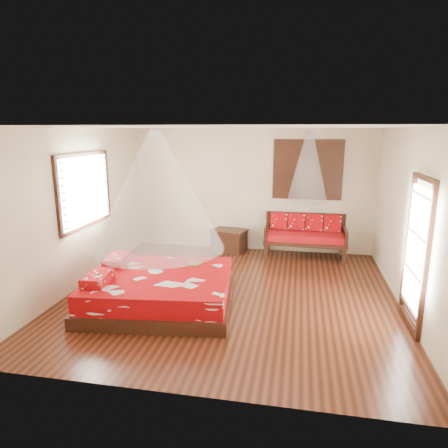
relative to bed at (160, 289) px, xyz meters
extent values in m
cube|color=black|center=(1.07, 0.61, -0.26)|extent=(5.50, 5.50, 0.02)
cube|color=white|center=(1.07, 0.61, 2.56)|extent=(5.50, 5.50, 0.02)
cube|color=#C4B190|center=(-1.69, 0.61, 1.15)|extent=(0.02, 5.50, 2.80)
cube|color=#C4B190|center=(3.83, 0.61, 1.15)|extent=(0.02, 5.50, 2.80)
cube|color=#C4B190|center=(1.07, 3.37, 1.15)|extent=(5.50, 0.02, 2.80)
cube|color=#C4B190|center=(1.07, -2.15, 1.15)|extent=(5.50, 0.02, 2.80)
cube|color=black|center=(0.02, 0.00, -0.15)|extent=(2.48, 2.29, 0.20)
cube|color=#910408|center=(0.02, 0.00, 0.10)|extent=(2.37, 2.17, 0.30)
cube|color=#910408|center=(-0.79, -0.52, 0.32)|extent=(0.39, 0.63, 0.15)
cube|color=#910408|center=(-0.88, 0.34, 0.32)|extent=(0.39, 0.63, 0.15)
cube|color=black|center=(1.49, 2.58, -0.04)|extent=(0.08, 0.08, 0.42)
cube|color=black|center=(3.13, 2.58, -0.04)|extent=(0.08, 0.08, 0.42)
cube|color=black|center=(1.49, 3.24, -0.04)|extent=(0.08, 0.08, 0.42)
cube|color=black|center=(3.13, 3.24, -0.04)|extent=(0.08, 0.08, 0.42)
cube|color=black|center=(2.31, 2.91, 0.13)|extent=(1.76, 0.78, 0.08)
cube|color=#810804|center=(2.31, 2.91, 0.24)|extent=(1.70, 0.72, 0.14)
cube|color=black|center=(2.31, 3.26, 0.42)|extent=(1.76, 0.06, 0.55)
cube|color=black|center=(1.47, 2.91, 0.29)|extent=(0.06, 0.78, 0.30)
cube|color=black|center=(3.15, 2.91, 0.29)|extent=(0.06, 0.78, 0.30)
cube|color=#910408|center=(1.72, 3.14, 0.49)|extent=(0.37, 0.19, 0.39)
cube|color=#910408|center=(2.11, 3.14, 0.49)|extent=(0.37, 0.19, 0.39)
cube|color=#910408|center=(2.50, 3.14, 0.49)|extent=(0.37, 0.19, 0.39)
cube|color=#910408|center=(2.90, 3.14, 0.49)|extent=(0.37, 0.19, 0.39)
cube|color=black|center=(0.60, 3.06, -0.02)|extent=(0.82, 0.67, 0.47)
cube|color=black|center=(0.60, 3.06, 0.24)|extent=(0.87, 0.72, 0.05)
cube|color=black|center=(2.31, 3.33, 1.65)|extent=(1.52, 0.06, 1.32)
cube|color=black|center=(2.31, 3.32, 1.65)|extent=(1.35, 0.04, 1.10)
cube|color=black|center=(-1.65, 0.81, 1.45)|extent=(0.08, 1.74, 1.34)
cube|color=silver|center=(-1.61, 0.81, 1.45)|extent=(0.04, 1.54, 1.10)
cube|color=black|center=(3.79, 0.01, 0.80)|extent=(0.08, 1.02, 2.16)
cube|color=white|center=(3.77, 0.01, 0.90)|extent=(0.03, 0.82, 1.70)
cylinder|color=brown|center=(0.43, 0.60, 0.26)|extent=(0.23, 0.23, 0.03)
cone|color=white|center=(0.02, 0.00, 1.60)|extent=(2.05, 2.05, 1.80)
cone|color=white|center=(2.31, 2.86, 1.75)|extent=(0.86, 0.86, 1.50)
camera|label=1|loc=(2.15, -5.72, 2.50)|focal=32.00mm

